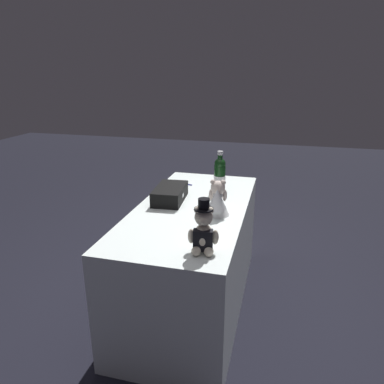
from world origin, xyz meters
name	(u,v)px	position (x,y,z in m)	size (l,w,h in m)	color
ground_plane	(192,301)	(0.00, 0.00, 0.00)	(12.00, 12.00, 0.00)	black
reception_table	(192,256)	(0.00, 0.00, 0.37)	(1.54, 0.70, 0.73)	white
teddy_bear_groom	(203,232)	(-0.58, -0.21, 0.84)	(0.14, 0.15, 0.27)	beige
teddy_bear_bride	(218,200)	(-0.10, -0.19, 0.83)	(0.19, 0.15, 0.22)	white
champagne_bottle	(220,175)	(0.35, -0.12, 0.86)	(0.08, 0.08, 0.30)	#113714
signing_pen	(184,184)	(0.45, 0.18, 0.73)	(0.04, 0.14, 0.01)	navy
gift_case_black	(170,194)	(0.07, 0.17, 0.78)	(0.35, 0.21, 0.10)	black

